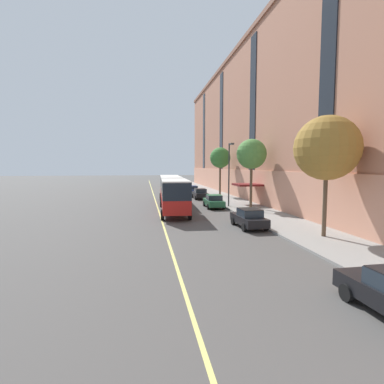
{
  "coord_description": "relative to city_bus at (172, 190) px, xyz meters",
  "views": [
    {
      "loc": [
        -2.64,
        -30.49,
        4.94
      ],
      "look_at": [
        3.02,
        5.08,
        1.8
      ],
      "focal_mm": 28.0,
      "sensor_mm": 36.0,
      "label": 1
    }
  ],
  "objects": [
    {
      "name": "parked_car_black_0",
      "position": [
        5.01,
        -12.74,
        -1.31
      ],
      "size": [
        2.01,
        4.36,
        1.56
      ],
      "color": "black",
      "rests_on": "ground"
    },
    {
      "name": "street_tree_far_uptown",
      "position": [
        8.88,
        11.66,
        4.12
      ],
      "size": [
        3.29,
        3.29,
        7.76
      ],
      "color": "brown",
      "rests_on": "sidewalk"
    },
    {
      "name": "city_bus",
      "position": [
        0.0,
        0.0,
        0.0
      ],
      "size": [
        3.57,
        19.83,
        3.6
      ],
      "color": "red",
      "rests_on": "ground"
    },
    {
      "name": "parked_car_green_5",
      "position": [
        4.76,
        27.78,
        -1.31
      ],
      "size": [
        2.1,
        4.71,
        1.56
      ],
      "color": "#23603D",
      "rests_on": "ground"
    },
    {
      "name": "parked_car_black_3",
      "position": [
        5.02,
        8.64,
        -1.31
      ],
      "size": [
        2.02,
        4.51,
        1.56
      ],
      "color": "black",
      "rests_on": "ground"
    },
    {
      "name": "ground_plane",
      "position": [
        -0.56,
        -4.89,
        -2.09
      ],
      "size": [
        260.0,
        260.0,
        0.0
      ],
      "primitive_type": "plane",
      "color": "#4C4947"
    },
    {
      "name": "street_tree_mid_block",
      "position": [
        8.88,
        -2.61,
        4.17
      ],
      "size": [
        3.41,
        3.41,
        7.85
      ],
      "color": "brown",
      "rests_on": "sidewalk"
    },
    {
      "name": "street_lamp",
      "position": [
        6.72,
        -1.17,
        2.58
      ],
      "size": [
        0.36,
        1.48,
        7.45
      ],
      "color": "#2D2D30",
      "rests_on": "sidewalk"
    },
    {
      "name": "apartment_facade",
      "position": [
        17.15,
        -4.89,
        9.73
      ],
      "size": [
        15.2,
        110.0,
        23.68
      ],
      "color": "#B2755B",
      "rests_on": "ground"
    },
    {
      "name": "sidewalk",
      "position": [
        8.64,
        -1.89,
        -2.02
      ],
      "size": [
        5.06,
        160.0,
        0.15
      ],
      "primitive_type": "cube",
      "color": "gray",
      "rests_on": "ground"
    },
    {
      "name": "lane_centerline",
      "position": [
        -1.7,
        -1.89,
        -2.09
      ],
      "size": [
        0.16,
        140.0,
        0.01
      ],
      "primitive_type": "cube",
      "color": "#E0D66B",
      "rests_on": "ground"
    },
    {
      "name": "street_tree_near_corner",
      "position": [
        8.88,
        -16.89,
        4.03
      ],
      "size": [
        4.33,
        4.33,
        8.15
      ],
      "color": "brown",
      "rests_on": "sidewalk"
    },
    {
      "name": "parked_car_green_1",
      "position": [
        4.86,
        -1.06,
        -1.31
      ],
      "size": [
        2.14,
        4.67,
        1.56
      ],
      "color": "#23603D",
      "rests_on": "ground"
    },
    {
      "name": "parked_car_navy_2",
      "position": [
        4.9,
        15.37,
        -1.31
      ],
      "size": [
        2.01,
        4.51,
        1.56
      ],
      "color": "navy",
      "rests_on": "ground"
    }
  ]
}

